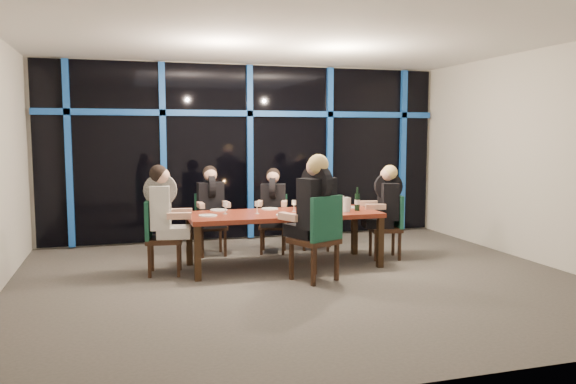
{
  "coord_description": "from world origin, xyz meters",
  "views": [
    {
      "loc": [
        -2.11,
        -6.5,
        1.83
      ],
      "look_at": [
        0.0,
        0.6,
        1.05
      ],
      "focal_mm": 35.0,
      "sensor_mm": 36.0,
      "label": 1
    }
  ],
  "objects_px": {
    "diner_near_mid": "(315,199)",
    "diner_far_right": "(317,189)",
    "diner_end_right": "(386,198)",
    "chair_far_right": "(318,213)",
    "chair_end_left": "(158,233)",
    "water_pitcher": "(346,205)",
    "chair_far_mid": "(273,220)",
    "chair_near_mid": "(319,234)",
    "diner_far_mid": "(273,198)",
    "chair_far_left": "(210,221)",
    "wine_bottle": "(357,202)",
    "diner_far_left": "(211,197)",
    "chair_end_right": "(391,223)",
    "dining_table": "(284,217)",
    "diner_end_left": "(164,203)"
  },
  "relations": [
    {
      "from": "diner_near_mid",
      "to": "diner_far_right",
      "type": "bearing_deg",
      "value": -134.81
    },
    {
      "from": "diner_end_right",
      "to": "chair_far_right",
      "type": "bearing_deg",
      "value": -133.15
    },
    {
      "from": "chair_far_right",
      "to": "diner_near_mid",
      "type": "bearing_deg",
      "value": -85.98
    },
    {
      "from": "chair_far_right",
      "to": "chair_end_left",
      "type": "bearing_deg",
      "value": -133.59
    },
    {
      "from": "diner_far_right",
      "to": "water_pitcher",
      "type": "bearing_deg",
      "value": -64.8
    },
    {
      "from": "chair_far_mid",
      "to": "diner_end_right",
      "type": "xyz_separation_m",
      "value": [
        1.45,
        -0.9,
        0.4
      ]
    },
    {
      "from": "chair_near_mid",
      "to": "diner_far_mid",
      "type": "xyz_separation_m",
      "value": [
        -0.11,
        1.79,
        0.25
      ]
    },
    {
      "from": "chair_far_mid",
      "to": "chair_end_left",
      "type": "relative_size",
      "value": 0.91
    },
    {
      "from": "chair_far_left",
      "to": "water_pitcher",
      "type": "height_order",
      "value": "water_pitcher"
    },
    {
      "from": "chair_far_right",
      "to": "wine_bottle",
      "type": "relative_size",
      "value": 3.02
    },
    {
      "from": "chair_end_left",
      "to": "diner_far_right",
      "type": "bearing_deg",
      "value": -61.17
    },
    {
      "from": "chair_far_mid",
      "to": "diner_far_left",
      "type": "bearing_deg",
      "value": -162.63
    },
    {
      "from": "diner_end_right",
      "to": "chair_end_left",
      "type": "bearing_deg",
      "value": -77.86
    },
    {
      "from": "chair_end_right",
      "to": "wine_bottle",
      "type": "xyz_separation_m",
      "value": [
        -0.6,
        -0.16,
        0.36
      ]
    },
    {
      "from": "diner_far_right",
      "to": "diner_near_mid",
      "type": "xyz_separation_m",
      "value": [
        -0.67,
        -1.79,
        0.07
      ]
    },
    {
      "from": "chair_far_right",
      "to": "diner_far_left",
      "type": "distance_m",
      "value": 1.74
    },
    {
      "from": "dining_table",
      "to": "water_pitcher",
      "type": "distance_m",
      "value": 0.88
    },
    {
      "from": "chair_near_mid",
      "to": "diner_far_mid",
      "type": "relative_size",
      "value": 1.24
    },
    {
      "from": "diner_near_mid",
      "to": "chair_far_right",
      "type": "bearing_deg",
      "value": -134.99
    },
    {
      "from": "chair_far_mid",
      "to": "diner_far_mid",
      "type": "relative_size",
      "value": 1.03
    },
    {
      "from": "dining_table",
      "to": "chair_far_mid",
      "type": "xyz_separation_m",
      "value": [
        0.11,
        0.96,
        -0.19
      ]
    },
    {
      "from": "diner_end_left",
      "to": "diner_near_mid",
      "type": "bearing_deg",
      "value": -107.0
    },
    {
      "from": "chair_far_left",
      "to": "diner_end_left",
      "type": "xyz_separation_m",
      "value": [
        -0.76,
        -1.05,
        0.42
      ]
    },
    {
      "from": "chair_near_mid",
      "to": "diner_end_right",
      "type": "bearing_deg",
      "value": -169.18
    },
    {
      "from": "diner_end_right",
      "to": "water_pitcher",
      "type": "height_order",
      "value": "diner_end_right"
    },
    {
      "from": "chair_end_right",
      "to": "diner_far_right",
      "type": "distance_m",
      "value": 1.3
    },
    {
      "from": "diner_far_right",
      "to": "wine_bottle",
      "type": "xyz_separation_m",
      "value": [
        0.2,
        -1.09,
        -0.07
      ]
    },
    {
      "from": "dining_table",
      "to": "diner_end_right",
      "type": "xyz_separation_m",
      "value": [
        1.56,
        0.06,
        0.21
      ]
    },
    {
      "from": "diner_end_right",
      "to": "diner_near_mid",
      "type": "distance_m",
      "value": 1.66
    },
    {
      "from": "chair_far_left",
      "to": "chair_far_right",
      "type": "xyz_separation_m",
      "value": [
        1.71,
        -0.03,
        0.04
      ]
    },
    {
      "from": "chair_end_right",
      "to": "diner_near_mid",
      "type": "distance_m",
      "value": 1.78
    },
    {
      "from": "chair_end_right",
      "to": "diner_far_mid",
      "type": "distance_m",
      "value": 1.8
    },
    {
      "from": "chair_far_left",
      "to": "chair_far_mid",
      "type": "bearing_deg",
      "value": -9.17
    },
    {
      "from": "wine_bottle",
      "to": "water_pitcher",
      "type": "relative_size",
      "value": 1.65
    },
    {
      "from": "diner_end_right",
      "to": "diner_far_left",
      "type": "bearing_deg",
      "value": -99.59
    },
    {
      "from": "chair_end_right",
      "to": "wine_bottle",
      "type": "bearing_deg",
      "value": -63.26
    },
    {
      "from": "diner_near_mid",
      "to": "diner_end_left",
      "type": "bearing_deg",
      "value": -49.67
    },
    {
      "from": "diner_near_mid",
      "to": "wine_bottle",
      "type": "height_order",
      "value": "diner_near_mid"
    },
    {
      "from": "chair_end_left",
      "to": "chair_far_mid",
      "type": "bearing_deg",
      "value": -54.38
    },
    {
      "from": "diner_end_right",
      "to": "dining_table",
      "type": "bearing_deg",
      "value": -76.11
    },
    {
      "from": "diner_end_right",
      "to": "diner_far_right",
      "type": "bearing_deg",
      "value": -129.57
    },
    {
      "from": "chair_end_right",
      "to": "diner_far_left",
      "type": "relative_size",
      "value": 1.04
    },
    {
      "from": "chair_end_left",
      "to": "wine_bottle",
      "type": "distance_m",
      "value": 2.75
    },
    {
      "from": "chair_end_left",
      "to": "water_pitcher",
      "type": "relative_size",
      "value": 4.86
    },
    {
      "from": "dining_table",
      "to": "chair_near_mid",
      "type": "height_order",
      "value": "chair_near_mid"
    },
    {
      "from": "water_pitcher",
      "to": "diner_far_left",
      "type": "bearing_deg",
      "value": 145.45
    },
    {
      "from": "wine_bottle",
      "to": "water_pitcher",
      "type": "bearing_deg",
      "value": -158.85
    },
    {
      "from": "diner_far_right",
      "to": "diner_near_mid",
      "type": "height_order",
      "value": "diner_near_mid"
    },
    {
      "from": "diner_far_right",
      "to": "water_pitcher",
      "type": "distance_m",
      "value": 1.17
    },
    {
      "from": "diner_far_mid",
      "to": "diner_near_mid",
      "type": "height_order",
      "value": "diner_near_mid"
    }
  ]
}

